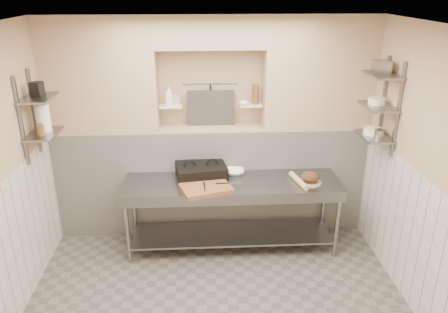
{
  "coord_description": "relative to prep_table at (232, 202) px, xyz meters",
  "views": [
    {
      "loc": [
        -0.14,
        -3.54,
        3.12
      ],
      "look_at": [
        0.11,
        0.9,
        1.35
      ],
      "focal_mm": 35.0,
      "sensor_mm": 36.0,
      "label": 1
    }
  ],
  "objects": [
    {
      "name": "condiment_c",
      "position": [
        0.33,
        0.58,
        1.13
      ],
      "size": [
        0.07,
        0.07,
        0.12
      ],
      "primitive_type": "cylinder",
      "color": "white",
      "rests_on": "alcove_shelf_right"
    },
    {
      "name": "shelf_rail_left_a",
      "position": [
        -2.2,
        0.07,
        1.16
      ],
      "size": [
        0.03,
        0.03,
        0.95
      ],
      "primitive_type": "cube",
      "color": "slate",
      "rests_on": "wall_left"
    },
    {
      "name": "bread_loaf",
      "position": [
        0.93,
        -0.07,
        0.34
      ],
      "size": [
        0.22,
        0.22,
        0.13
      ],
      "primitive_type": "ellipsoid",
      "color": "#4C2D19",
      "rests_on": "bread_board"
    },
    {
      "name": "box_left_upper",
      "position": [
        -2.07,
        -0.12,
        1.45
      ],
      "size": [
        0.13,
        0.13,
        0.15
      ],
      "primitive_type": "cube",
      "rotation": [
        0.0,
        0.0,
        -0.22
      ],
      "color": "black",
      "rests_on": "wall_shelf_left_upper"
    },
    {
      "name": "hanging_steel",
      "position": [
        -0.23,
        0.72,
        1.14
      ],
      "size": [
        0.02,
        0.02,
        0.3
      ],
      "primitive_type": "cylinder",
      "color": "black",
      "rests_on": "utensil_rail"
    },
    {
      "name": "cutting_board",
      "position": [
        -0.32,
        -0.19,
        0.28
      ],
      "size": [
        0.65,
        0.54,
        0.05
      ],
      "primitive_type": "cube",
      "rotation": [
        0.0,
        0.0,
        0.31
      ],
      "color": "brown",
      "rests_on": "prep_table"
    },
    {
      "name": "shelf_rail_left_b",
      "position": [
        -2.2,
        -0.33,
        1.16
      ],
      "size": [
        0.03,
        0.03,
        0.95
      ],
      "primitive_type": "cube",
      "color": "slate",
      "rests_on": "wall_left"
    },
    {
      "name": "alcove_shelf_right",
      "position": [
        0.27,
        0.57,
        1.06
      ],
      "size": [
        0.28,
        0.16,
        0.02
      ],
      "primitive_type": "cube",
      "color": "white",
      "rests_on": "backwall_lower"
    },
    {
      "name": "splash_panel",
      "position": [
        -0.23,
        0.67,
        1.0
      ],
      "size": [
        0.6,
        0.08,
        0.45
      ],
      "primitive_type": "cube",
      "rotation": [
        -0.14,
        0.0,
        0.0
      ],
      "color": "#383330",
      "rests_on": "alcove_sill"
    },
    {
      "name": "basket_right",
      "position": [
        1.61,
        -0.07,
        1.64
      ],
      "size": [
        0.19,
        0.23,
        0.13
      ],
      "primitive_type": "cube",
      "rotation": [
        0.0,
        0.0,
        -0.14
      ],
      "color": "gray",
      "rests_on": "wall_shelf_right_upper"
    },
    {
      "name": "shelf_rail_right_a",
      "position": [
        1.75,
        0.07,
        1.21
      ],
      "size": [
        0.03,
        0.03,
        1.05
      ],
      "primitive_type": "cube",
      "color": "slate",
      "rests_on": "wall_right"
    },
    {
      "name": "jar_alcove",
      "position": [
        -0.65,
        0.58,
        1.13
      ],
      "size": [
        0.08,
        0.08,
        0.13
      ],
      "primitive_type": "cube",
      "color": "tan",
      "rests_on": "alcove_shelf_left"
    },
    {
      "name": "wall_shelf_right_upper",
      "position": [
        1.61,
        -0.13,
        1.56
      ],
      "size": [
        0.3,
        0.5,
        0.03
      ],
      "primitive_type": "cube",
      "color": "slate",
      "rests_on": "wall_right"
    },
    {
      "name": "prep_table",
      "position": [
        0.0,
        0.0,
        0.0
      ],
      "size": [
        2.6,
        0.7,
        0.9
      ],
      "color": "gray",
      "rests_on": "floor"
    },
    {
      "name": "bowl_alcove",
      "position": [
        0.18,
        0.53,
        1.09
      ],
      "size": [
        0.14,
        0.14,
        0.04
      ],
      "primitive_type": "imported",
      "rotation": [
        0.0,
        0.0,
        0.14
      ],
      "color": "white",
      "rests_on": "alcove_shelf_right"
    },
    {
      "name": "utensil_rail",
      "position": [
        -0.23,
        0.74,
        1.31
      ],
      "size": [
        0.7,
        0.02,
        0.02
      ],
      "primitive_type": "cylinder",
      "rotation": [
        0.0,
        1.57,
        0.0
      ],
      "color": "gray",
      "rests_on": "wall_back"
    },
    {
      "name": "wall_shelf_left_lower",
      "position": [
        -2.07,
        -0.13,
        0.96
      ],
      "size": [
        0.3,
        0.5,
        0.02
      ],
      "primitive_type": "cube",
      "color": "slate",
      "rests_on": "wall_left"
    },
    {
      "name": "wall_shelf_right_mid",
      "position": [
        1.61,
        -0.13,
        1.21
      ],
      "size": [
        0.3,
        0.5,
        0.02
      ],
      "primitive_type": "cube",
      "color": "slate",
      "rests_on": "wall_right"
    },
    {
      "name": "ceiling",
      "position": [
        -0.23,
        -1.18,
        2.21
      ],
      "size": [
        4.0,
        3.9,
        0.1
      ],
      "primitive_type": "cube",
      "color": "silver",
      "rests_on": "ground"
    },
    {
      "name": "knife_blade",
      "position": [
        -0.06,
        -0.13,
        0.31
      ],
      "size": [
        0.29,
        0.05,
        0.01
      ],
      "primitive_type": "cube",
      "rotation": [
        0.0,
        0.0,
        0.06
      ],
      "color": "gray",
      "rests_on": "cutting_board"
    },
    {
      "name": "bread_board",
      "position": [
        0.93,
        -0.07,
        0.27
      ],
      "size": [
        0.27,
        0.27,
        0.02
      ],
      "primitive_type": "cylinder",
      "color": "tan",
      "rests_on": "prep_table"
    },
    {
      "name": "backwall_lower",
      "position": [
        -0.23,
        0.57,
        0.06
      ],
      "size": [
        4.0,
        0.4,
        1.4
      ],
      "primitive_type": "cube",
      "color": "silver",
      "rests_on": "floor"
    },
    {
      "name": "shelf_rail_right_b",
      "position": [
        1.75,
        -0.33,
        1.21
      ],
      "size": [
        0.03,
        0.03,
        1.05
      ],
      "primitive_type": "cube",
      "color": "slate",
      "rests_on": "wall_right"
    },
    {
      "name": "bottle_soap",
      "position": [
        -0.74,
        0.54,
        1.2
      ],
      "size": [
        0.13,
        0.13,
        0.25
      ],
      "primitive_type": "imported",
      "rotation": [
        0.0,
        0.0,
        0.38
      ],
      "color": "white",
      "rests_on": "alcove_shelf_left"
    },
    {
      "name": "condiment_b",
      "position": [
        0.31,
        0.59,
        1.19
      ],
      "size": [
        0.06,
        0.06,
        0.24
      ],
      "primitive_type": "cylinder",
      "color": "brown",
      "rests_on": "alcove_shelf_right"
    },
    {
      "name": "backwall_pillar_left",
      "position": [
        -1.55,
        0.57,
        1.46
      ],
      "size": [
        1.35,
        0.4,
        1.4
      ],
      "primitive_type": "cube",
      "color": "tan",
      "rests_on": "backwall_lower"
    },
    {
      "name": "mixing_bowl",
      "position": [
        0.05,
        0.24,
        0.29
      ],
      "size": [
        0.27,
        0.27,
        0.06
      ],
      "primitive_type": "imported",
      "rotation": [
        0.0,
        0.0,
        -0.12
      ],
      "color": "white",
      "rests_on": "prep_table"
    },
    {
      "name": "alcove_shelf_left",
      "position": [
        -0.73,
        0.57,
        1.06
      ],
      "size": [
        0.28,
        0.16,
        0.02
      ],
      "primitive_type": "cube",
      "color": "white",
      "rests_on": "backwall_lower"
    },
    {
      "name": "wall_shelf_left_upper",
      "position": [
        -2.07,
        -0.13,
        1.36
      ],
      "size": [
        0.3,
        0.5,
        0.03
      ],
      "primitive_type": "cube",
      "color": "slate",
      "rests_on": "wall_left"
    },
    {
      "name": "wall_right",
      "position": [
        1.82,
        -1.18,
        0.76
      ],
      "size": [
        0.1,
        3.9,
        2.8
      ],
      "primitive_type": "cube",
      "color": "tan",
      "rests_on": "ground"
    },
    {
      "name": "rolling_pin",
      "position": [
        0.79,
        -0.07,
        0.29
      ],
      "size": [
        0.16,
        0.44,
        0.07
      ],
      "primitive_type": "cylinder",
      "rotation": [
        1.57,
        0.0,
        0.21
      ],
      "color": "tan",
      "rests_on": "prep_table"
    },
    {
      "name": "wainscot_left",
      "position": [
        -2.22,
        -1.18,
        0.06
      ],
      "size": [
        0.02,
        3.9,
        1.4
      ],
      "primitive_type": "cube",
      "color": "silver",
      "rests_on": "floor"
    },
    {
      "name": "condiment_a",
      "position": [
        0.34,
        0.55,
        1.19
      ],
      "size": [
        0.07,
        0.07,
        0.24
      ],
      "primitive_type": "cylinder",
      "color": "brown",
      "rests_on": "alcove_shelf_right"
    },
    {
      "name": "alcove_sill",
      "position": [
        -0.23,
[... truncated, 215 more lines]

